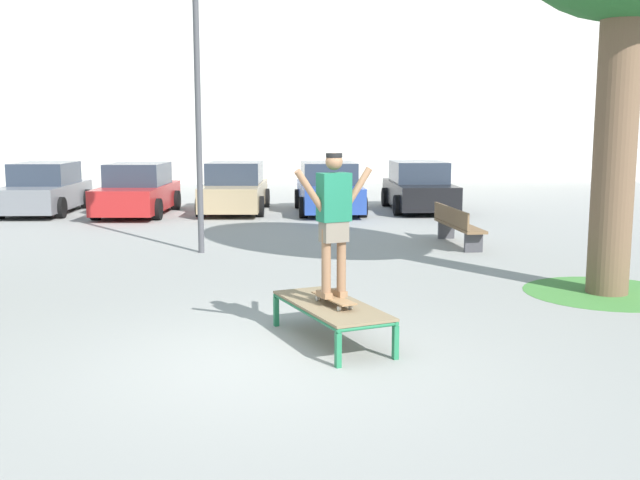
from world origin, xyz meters
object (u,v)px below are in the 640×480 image
object	(u,v)px
park_bench	(457,225)
car_black	(419,188)
skate_box	(331,308)
skater	(334,215)
light_post	(197,61)
car_grey	(45,190)
car_blue	(329,189)
car_tan	(235,189)
skateboard	(334,299)
car_red	(138,191)

from	to	relation	value
park_bench	car_black	bearing A→B (deg)	84.24
skate_box	skater	size ratio (longest dim) A/B	1.21
skate_box	light_post	distance (m)	7.68
car_grey	car_blue	distance (m)	8.47
car_grey	car_tan	xyz separation A→B (m)	(5.64, -0.18, 0.00)
skate_box	skateboard	world-z (taller)	skateboard
car_red	park_bench	distance (m)	10.13
car_blue	car_black	size ratio (longest dim) A/B	0.99
car_blue	light_post	world-z (taller)	light_post
skater	light_post	xyz separation A→B (m)	(-2.00, 6.65, 2.29)
car_grey	car_black	world-z (taller)	same
car_tan	light_post	distance (m)	8.09
car_red	light_post	distance (m)	8.00
skateboard	car_tan	bearing A→B (deg)	96.03
skate_box	car_red	size ratio (longest dim) A/B	0.47
skater	park_bench	size ratio (longest dim) A/B	0.70
car_grey	light_post	bearing A→B (deg)	-56.10
skater	park_bench	distance (m)	8.01
skateboard	car_black	distance (m)	14.60
car_blue	park_bench	world-z (taller)	car_blue
skater	light_post	distance (m)	7.32
skater	car_tan	distance (m)	14.20
car_grey	car_red	xyz separation A→B (m)	(2.82, -0.63, 0.00)
skateboard	park_bench	world-z (taller)	park_bench
car_black	light_post	size ratio (longest dim) A/B	0.73
car_red	car_blue	distance (m)	5.63
skater	car_grey	distance (m)	15.98
park_bench	car_blue	bearing A→B (deg)	107.99
skateboard	car_tan	world-z (taller)	car_tan
car_blue	car_black	distance (m)	2.84
car_tan	park_bench	distance (m)	8.54
car_grey	skateboard	bearing A→B (deg)	-63.48
car_tan	car_black	distance (m)	5.64
skate_box	car_blue	distance (m)	13.70
skater	car_red	distance (m)	14.33
skater	skate_box	bearing A→B (deg)	109.07
car_red	car_black	bearing A→B (deg)	2.35
park_bench	light_post	bearing A→B (deg)	-174.88
car_grey	car_tan	world-z (taller)	same
skateboard	skater	distance (m)	0.99
car_red	car_black	size ratio (longest dim) A/B	1.02
skater	car_tan	bearing A→B (deg)	96.02
car_red	park_bench	xyz separation A→B (m)	(7.76, -6.51, -0.24)
car_black	park_bench	distance (m)	6.89
car_red	car_tan	size ratio (longest dim) A/B	1.00
skateboard	park_bench	xyz separation A→B (m)	(3.46, 7.14, -0.09)
car_red	park_bench	bearing A→B (deg)	-39.97
skate_box	light_post	xyz separation A→B (m)	(-1.98, 6.59, 3.41)
car_tan	light_post	xyz separation A→B (m)	(-0.51, -7.44, 3.13)
car_black	light_post	distance (m)	10.08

